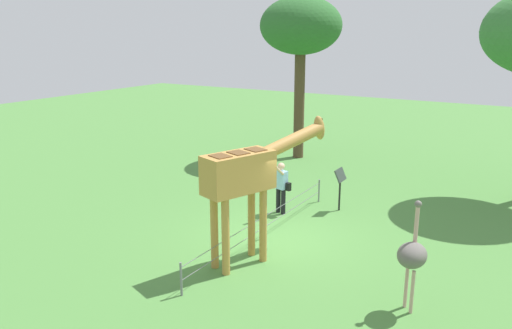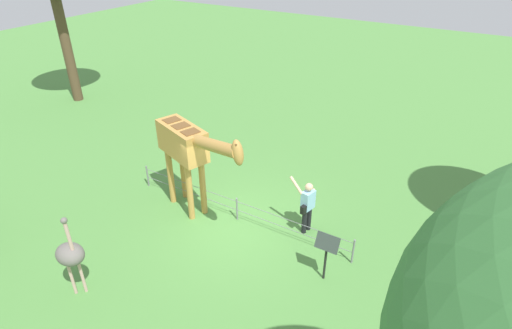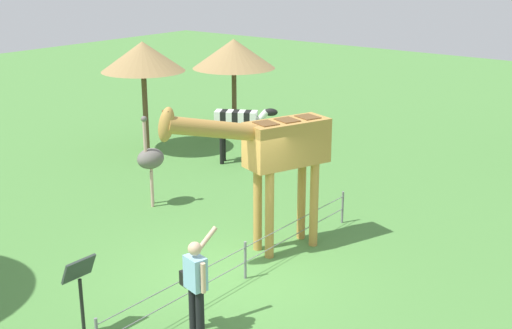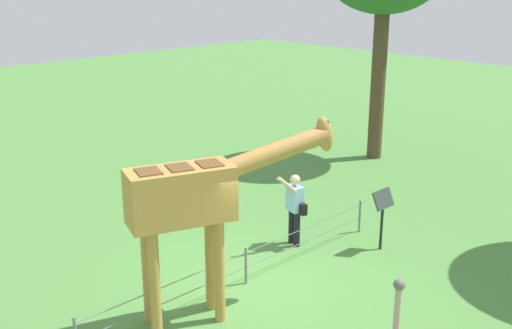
{
  "view_description": "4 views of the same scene",
  "coord_description": "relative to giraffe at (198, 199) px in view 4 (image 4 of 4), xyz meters",
  "views": [
    {
      "loc": [
        -10.93,
        -6.03,
        5.39
      ],
      "look_at": [
        0.52,
        0.82,
        1.85
      ],
      "focal_mm": 35.64,
      "sensor_mm": 36.0,
      "label": 1
    },
    {
      "loc": [
        5.46,
        -7.78,
        7.52
      ],
      "look_at": [
        0.49,
        0.48,
        1.89
      ],
      "focal_mm": 29.01,
      "sensor_mm": 36.0,
      "label": 2
    },
    {
      "loc": [
        9.0,
        7.54,
        5.9
      ],
      "look_at": [
        -0.49,
        0.11,
        2.11
      ],
      "focal_mm": 47.67,
      "sensor_mm": 36.0,
      "label": 3
    },
    {
      "loc": [
        -7.21,
        -7.51,
        5.71
      ],
      "look_at": [
        0.69,
        0.68,
        2.11
      ],
      "focal_mm": 43.83,
      "sensor_mm": 36.0,
      "label": 4
    }
  ],
  "objects": [
    {
      "name": "visitor",
      "position": [
        3.29,
        0.89,
        -1.25
      ],
      "size": [
        0.73,
        0.59,
        1.67
      ],
      "color": "black",
      "rests_on": "ground_plane"
    },
    {
      "name": "info_sign",
      "position": [
        4.44,
        -0.53,
        -1.2
      ],
      "size": [
        0.56,
        0.21,
        1.32
      ],
      "color": "black",
      "rests_on": "ground_plane"
    },
    {
      "name": "wire_fence",
      "position": [
        1.35,
        0.33,
        -1.75
      ],
      "size": [
        7.05,
        0.05,
        0.75
      ],
      "color": "slate",
      "rests_on": "ground_plane"
    },
    {
      "name": "ground_plane",
      "position": [
        1.35,
        0.1,
        -2.15
      ],
      "size": [
        60.0,
        60.0,
        0.0
      ],
      "primitive_type": "plane",
      "color": "#4C843D"
    },
    {
      "name": "giraffe",
      "position": [
        0.0,
        0.0,
        0.0
      ],
      "size": [
        3.6,
        1.68,
        3.32
      ],
      "color": "#BC8942",
      "rests_on": "ground_plane"
    }
  ]
}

